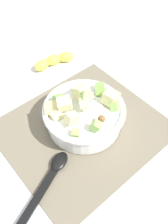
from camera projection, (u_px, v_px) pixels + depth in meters
name	position (u px, v px, depth m)	size (l,w,h in m)	color
ground_plane	(83.00, 129.00, 0.68)	(2.40, 2.40, 0.00)	silver
placemat	(83.00, 128.00, 0.68)	(0.42, 0.37, 0.01)	#756B56
salad_bowl	(84.00, 114.00, 0.66)	(0.22, 0.22, 0.12)	white
serving_spoon	(48.00, 180.00, 0.58)	(0.23, 0.12, 0.01)	black
banana_whole	(54.00, 61.00, 0.84)	(0.15, 0.07, 0.04)	yellow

